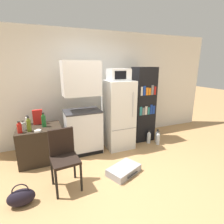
{
  "coord_description": "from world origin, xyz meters",
  "views": [
    {
      "loc": [
        -1.28,
        -2.24,
        1.88
      ],
      "look_at": [
        0.0,
        0.85,
        0.98
      ],
      "focal_mm": 28.0,
      "sensor_mm": 36.0,
      "label": 1
    }
  ],
  "objects_px": {
    "bottle_ketchup_red": "(19,128)",
    "water_bottle_middle": "(158,139)",
    "bottle_green_tall": "(44,121)",
    "bottle_olive_oil": "(29,125)",
    "kitchen_hutch": "(82,112)",
    "suitcase_large_flat": "(124,170)",
    "bottle_clear_short": "(23,126)",
    "cereal_box": "(38,117)",
    "bookshelf": "(143,105)",
    "bowl": "(38,131)",
    "microwave": "(119,75)",
    "bottle_milk_white": "(28,121)",
    "handbag": "(21,197)",
    "water_bottle_front": "(149,138)",
    "chair": "(63,153)",
    "water_bottle_back": "(157,137)",
    "side_table": "(41,144)",
    "refrigerator": "(118,114)"
  },
  "relations": [
    {
      "from": "bottle_ketchup_red",
      "to": "water_bottle_middle",
      "type": "xyz_separation_m",
      "value": [
        2.94,
        -0.14,
        -0.65
      ]
    },
    {
      "from": "bottle_green_tall",
      "to": "water_bottle_middle",
      "type": "distance_m",
      "value": 2.64
    },
    {
      "from": "bottle_olive_oil",
      "to": "bottle_ketchup_red",
      "type": "distance_m",
      "value": 0.16
    },
    {
      "from": "kitchen_hutch",
      "to": "suitcase_large_flat",
      "type": "bearing_deg",
      "value": -68.0
    },
    {
      "from": "bottle_clear_short",
      "to": "cereal_box",
      "type": "bearing_deg",
      "value": 47.02
    },
    {
      "from": "bookshelf",
      "to": "water_bottle_middle",
      "type": "height_order",
      "value": "bookshelf"
    },
    {
      "from": "bowl",
      "to": "microwave",
      "type": "bearing_deg",
      "value": 8.3
    },
    {
      "from": "bottle_milk_white",
      "to": "cereal_box",
      "type": "xyz_separation_m",
      "value": [
        0.2,
        -0.03,
        0.07
      ]
    },
    {
      "from": "bookshelf",
      "to": "bottle_milk_white",
      "type": "xyz_separation_m",
      "value": [
        -2.65,
        0.12,
        -0.13
      ]
    },
    {
      "from": "handbag",
      "to": "water_bottle_front",
      "type": "relative_size",
      "value": 1.1
    },
    {
      "from": "bottle_ketchup_red",
      "to": "chair",
      "type": "distance_m",
      "value": 1.04
    },
    {
      "from": "water_bottle_middle",
      "to": "cereal_box",
      "type": "bearing_deg",
      "value": 168.49
    },
    {
      "from": "water_bottle_back",
      "to": "water_bottle_middle",
      "type": "bearing_deg",
      "value": -120.1
    },
    {
      "from": "handbag",
      "to": "microwave",
      "type": "bearing_deg",
      "value": 30.76
    },
    {
      "from": "microwave",
      "to": "bottle_clear_short",
      "type": "bearing_deg",
      "value": -178.19
    },
    {
      "from": "kitchen_hutch",
      "to": "bottle_clear_short",
      "type": "bearing_deg",
      "value": -174.36
    },
    {
      "from": "cereal_box",
      "to": "side_table",
      "type": "bearing_deg",
      "value": -89.89
    },
    {
      "from": "bookshelf",
      "to": "chair",
      "type": "xyz_separation_m",
      "value": [
        -2.11,
        -1.1,
        -0.36
      ]
    },
    {
      "from": "bottle_milk_white",
      "to": "suitcase_large_flat",
      "type": "distance_m",
      "value": 2.15
    },
    {
      "from": "bottle_olive_oil",
      "to": "bottle_clear_short",
      "type": "height_order",
      "value": "bottle_olive_oil"
    },
    {
      "from": "handbag",
      "to": "water_bottle_middle",
      "type": "height_order",
      "value": "water_bottle_middle"
    },
    {
      "from": "water_bottle_front",
      "to": "bottle_ketchup_red",
      "type": "bearing_deg",
      "value": -179.52
    },
    {
      "from": "microwave",
      "to": "bottle_milk_white",
      "type": "height_order",
      "value": "microwave"
    },
    {
      "from": "suitcase_large_flat",
      "to": "water_bottle_middle",
      "type": "xyz_separation_m",
      "value": [
        1.29,
        0.74,
        0.08
      ]
    },
    {
      "from": "kitchen_hutch",
      "to": "handbag",
      "type": "xyz_separation_m",
      "value": [
        -1.18,
        -1.24,
        -0.79
      ]
    },
    {
      "from": "bottle_ketchup_red",
      "to": "water_bottle_front",
      "type": "height_order",
      "value": "bottle_ketchup_red"
    },
    {
      "from": "bottle_green_tall",
      "to": "microwave",
      "type": "bearing_deg",
      "value": 0.08
    },
    {
      "from": "bowl",
      "to": "refrigerator",
      "type": "bearing_deg",
      "value": 8.35
    },
    {
      "from": "bottle_olive_oil",
      "to": "water_bottle_front",
      "type": "relative_size",
      "value": 0.86
    },
    {
      "from": "suitcase_large_flat",
      "to": "water_bottle_front",
      "type": "bearing_deg",
      "value": 14.88
    },
    {
      "from": "bookshelf",
      "to": "bottle_olive_oil",
      "type": "bearing_deg",
      "value": -173.55
    },
    {
      "from": "bowl",
      "to": "side_table",
      "type": "bearing_deg",
      "value": 85.98
    },
    {
      "from": "water_bottle_front",
      "to": "water_bottle_back",
      "type": "bearing_deg",
      "value": -7.04
    },
    {
      "from": "bookshelf",
      "to": "bottle_olive_oil",
      "type": "xyz_separation_m",
      "value": [
        -2.6,
        -0.29,
        -0.1
      ]
    },
    {
      "from": "chair",
      "to": "handbag",
      "type": "relative_size",
      "value": 2.59
    },
    {
      "from": "bottle_ketchup_red",
      "to": "water_bottle_middle",
      "type": "relative_size",
      "value": 0.63
    },
    {
      "from": "bottle_ketchup_red",
      "to": "suitcase_large_flat",
      "type": "distance_m",
      "value": 2.01
    },
    {
      "from": "side_table",
      "to": "handbag",
      "type": "relative_size",
      "value": 2.27
    },
    {
      "from": "side_table",
      "to": "bottle_milk_white",
      "type": "height_order",
      "value": "bottle_milk_white"
    },
    {
      "from": "bottle_milk_white",
      "to": "water_bottle_front",
      "type": "bearing_deg",
      "value": -8.73
    },
    {
      "from": "water_bottle_middle",
      "to": "bottle_clear_short",
      "type": "bearing_deg",
      "value": 174.83
    },
    {
      "from": "kitchen_hutch",
      "to": "bottle_clear_short",
      "type": "height_order",
      "value": "kitchen_hutch"
    },
    {
      "from": "cereal_box",
      "to": "water_bottle_middle",
      "type": "relative_size",
      "value": 0.87
    },
    {
      "from": "cereal_box",
      "to": "handbag",
      "type": "xyz_separation_m",
      "value": [
        -0.29,
        -1.4,
        -0.73
      ]
    },
    {
      "from": "kitchen_hutch",
      "to": "microwave",
      "type": "xyz_separation_m",
      "value": [
        0.82,
        -0.05,
        0.76
      ]
    },
    {
      "from": "side_table",
      "to": "water_bottle_middle",
      "type": "height_order",
      "value": "side_table"
    },
    {
      "from": "suitcase_large_flat",
      "to": "water_bottle_back",
      "type": "height_order",
      "value": "water_bottle_back"
    },
    {
      "from": "microwave",
      "to": "water_bottle_front",
      "type": "relative_size",
      "value": 1.37
    },
    {
      "from": "handbag",
      "to": "bottle_green_tall",
      "type": "bearing_deg",
      "value": 71.69
    },
    {
      "from": "bowl",
      "to": "water_bottle_front",
      "type": "relative_size",
      "value": 0.38
    }
  ]
}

